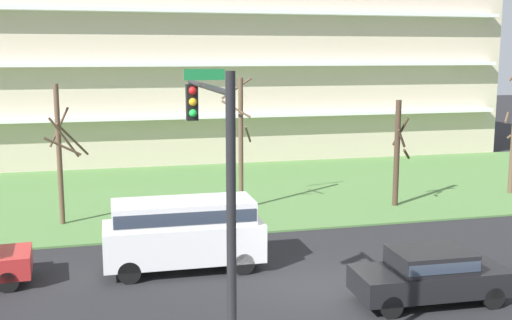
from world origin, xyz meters
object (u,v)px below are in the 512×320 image
Objects in this scene: tree_center at (397,152)px; traffic_signal_mast at (215,175)px; tree_far_left at (60,152)px; tree_left at (241,140)px; sedan_black_near_right at (430,273)px; van_white_center_left at (184,229)px.

traffic_signal_mast is (-11.10, -13.77, 2.02)m from tree_center.
tree_center is at bearing 51.12° from traffic_signal_mast.
traffic_signal_mast is (3.87, -14.10, 1.49)m from tree_far_left.
tree_left is (7.77, 0.80, 0.12)m from tree_far_left.
tree_center is (14.97, -0.33, -0.53)m from tree_far_left.
van_white_center_left is at bearing 147.09° from sedan_black_near_right.
tree_center is at bearing -148.93° from van_white_center_left.
van_white_center_left is (-10.82, -6.32, -1.20)m from tree_center.
tree_left reaches higher than tree_far_left.
tree_far_left is 14.99m from tree_center.
sedan_black_near_right is (6.49, -4.50, -0.52)m from van_white_center_left.
tree_far_left is 0.98× the size of tree_left.
tree_far_left is 0.87× the size of traffic_signal_mast.
traffic_signal_mast reaches higher than van_white_center_left.
tree_far_left is at bearing 135.49° from sedan_black_near_right.
tree_center is 0.74× the size of traffic_signal_mast.
tree_left is at bearing 171.10° from tree_center.
tree_far_left reaches higher than van_white_center_left.
tree_center reaches higher than sedan_black_near_right.
van_white_center_left is 1.17× the size of sedan_black_near_right.
tree_center is at bearing -8.90° from tree_left.
tree_left is 1.21× the size of tree_center.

